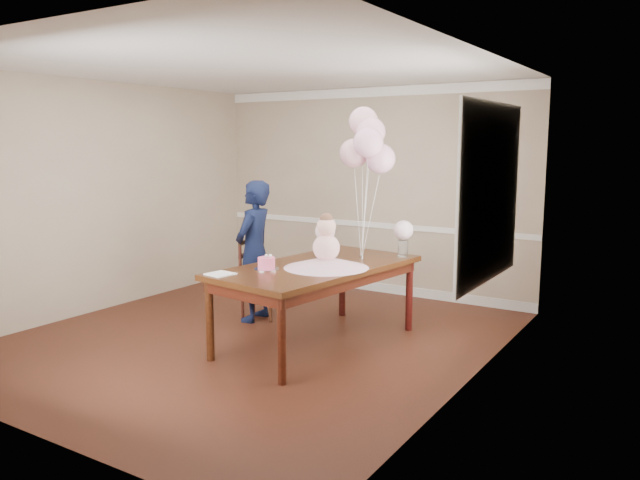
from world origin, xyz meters
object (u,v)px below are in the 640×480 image
Objects in this scene: dining_table_top at (317,267)px; dining_chair_seat at (261,282)px; woman at (254,251)px; birthday_cake at (266,263)px.

dining_table_top reaches higher than dining_chair_seat.
woman is (-0.01, -0.11, 0.37)m from dining_chair_seat.
birthday_cake is at bearing -113.96° from dining_table_top.
woman is at bearing -110.28° from dining_chair_seat.
dining_table_top is 1.36× the size of woman.
woman reaches higher than dining_chair_seat.
woman is (-1.06, 0.37, 0.01)m from dining_table_top.
dining_chair_seat is 0.26× the size of woman.
woman is at bearing 133.85° from birthday_cake.
dining_table_top is at bearing 58.26° from birthday_cake.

